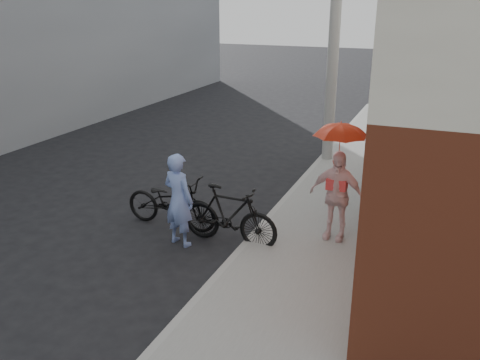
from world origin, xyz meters
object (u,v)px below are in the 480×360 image
Objects in this scene: utility_pole at (335,26)px; bike_right at (229,216)px; officer at (179,200)px; bike_left at (171,202)px; planter at (385,206)px; kimono_woman at (336,195)px.

utility_pole is 3.86× the size of bike_right.
bike_left is at bearing -35.05° from officer.
utility_pole is at bearing 122.02° from planter.
kimono_woman reaches higher than bike_left.
planter is at bearing -125.66° from officer.
officer is 0.85m from bike_left.
bike_right is at bearing -99.88° from bike_left.
kimono_woman is at bearing -112.76° from planter.
planter is (1.90, -3.04, -3.29)m from utility_pole.
officer is at bearing 114.46° from bike_right.
bike_left is 3.10m from kimono_woman.
kimono_woman is (3.04, 0.45, 0.43)m from bike_left.
bike_right is at bearing -143.20° from officer.
kimono_woman reaches higher than officer.
utility_pole is at bearing -88.44° from officer.
bike_right is 1.89m from kimono_woman.
bike_right is (-0.50, -5.39, -2.95)m from utility_pole.
utility_pole is 5.47m from kimono_woman.
kimono_woman is at bearing -65.26° from bike_right.
bike_left is 4.28m from planter.
utility_pole reaches higher than planter.
utility_pole reaches higher than bike_left.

